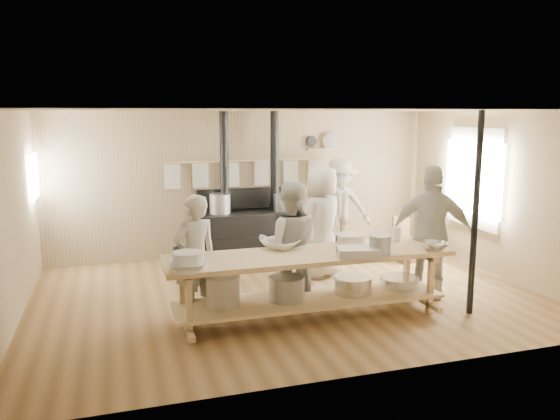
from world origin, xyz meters
The scene contains 24 objects.
ground centered at (0.00, 0.00, 0.00)m, with size 7.00×7.00×0.00m, color brown.
room_shell centered at (0.00, 0.00, 1.62)m, with size 7.00×7.00×7.00m.
window_right centered at (3.47, 0.60, 1.50)m, with size 0.09×1.50×1.65m.
left_opening centered at (-3.45, 2.00, 1.60)m, with size 0.00×0.90×0.90m.
stove centered at (-0.01, 2.12, 0.52)m, with size 1.90×0.75×2.60m.
towel_rail centered at (0.00, 2.40, 1.56)m, with size 3.00×0.04×0.47m.
back_wall_shelf centered at (1.46, 2.43, 2.00)m, with size 0.63×0.14×0.32m.
prep_table centered at (-0.01, -0.90, 0.52)m, with size 3.60×0.90×0.85m.
support_post centered at (2.05, -1.35, 1.30)m, with size 0.08×0.08×2.60m, color black.
cook_far_left centered at (-1.37, -0.51, 0.80)m, with size 0.58×0.38×1.59m, color #B6B2A1.
cook_left centered at (-0.10, -0.41, 0.85)m, with size 0.82×0.64×1.69m, color #B6B2A1.
cook_center centered at (0.81, 0.73, 0.88)m, with size 0.86×0.56×1.76m, color #B6B2A1.
cook_right centered at (1.86, -0.69, 0.94)m, with size 1.10×0.46×1.87m, color #B6B2A1.
cook_by_window centered at (1.62, 1.95, 0.88)m, with size 1.13×0.65×1.75m, color #B6B2A1.
chair centered at (2.55, 1.16, 0.23)m, with size 0.42×0.42×0.78m.
bowl_white_a centered at (-1.55, -1.23, 0.90)m, with size 0.43×0.43×0.10m, color white.
bowl_steel_a centered at (-1.49, -0.57, 0.90)m, with size 0.31×0.31×0.10m, color silver.
bowl_white_b centered at (-0.27, -0.57, 0.91)m, with size 0.47×0.47×0.11m, color white.
bowl_steel_b centered at (1.55, -1.23, 0.90)m, with size 0.33×0.33×0.10m, color silver.
roasting_pan centered at (0.50, -1.23, 0.90)m, with size 0.49×0.33×0.11m, color #B2B2B7.
mixing_bowl_large centered at (0.69, -0.57, 0.91)m, with size 0.39×0.39×0.12m, color silver.
bucket_galv centered at (0.79, -1.23, 0.97)m, with size 0.26×0.26×0.24m, color gray.
deep_bowl_enamel centered at (-1.55, -1.23, 0.95)m, with size 0.33×0.33×0.21m, color white.
pitcher centered at (1.34, -0.64, 0.95)m, with size 0.12×0.12×0.19m, color white.
Camera 1 is at (-2.28, -7.08, 2.56)m, focal length 35.00 mm.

